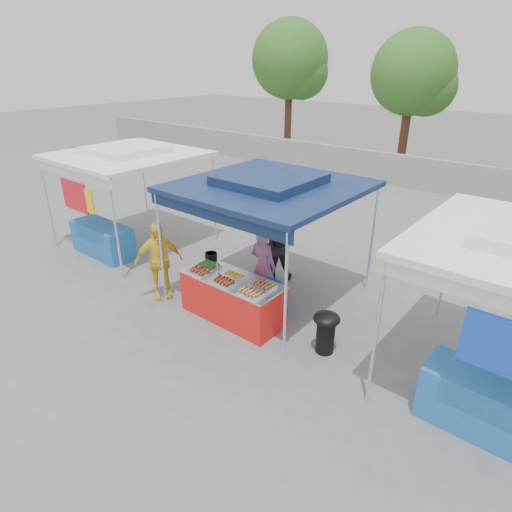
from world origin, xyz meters
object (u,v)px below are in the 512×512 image
Objects in this scene: helper_man at (276,245)px; customer_person at (159,261)px; vendor_table at (232,298)px; vendor_woman at (263,266)px; wok_burner at (326,329)px; cooking_pot at (211,256)px.

customer_person reaches higher than helper_man.
vendor_table is 1.26× the size of helper_man.
vendor_woman is 0.95× the size of customer_person.
wok_burner is at bearing 6.46° from vendor_table.
wok_burner is (1.91, 0.22, 0.02)m from vendor_table.
helper_man is (-0.37, 1.83, 0.37)m from vendor_table.
cooking_pot is 0.15× the size of customer_person.
customer_person is at bearing 30.07° from vendor_woman.
vendor_table is at bearing 82.84° from vendor_woman.
vendor_table is 8.17× the size of cooking_pot.
wok_burner is (2.77, -0.12, -0.47)m from cooking_pot.
wok_burner is 0.49× the size of vendor_woman.
vendor_woman is (0.02, 0.90, 0.35)m from vendor_table.
cooking_pot is 0.16× the size of vendor_woman.
cooking_pot is 1.07m from customer_person.
vendor_table is at bearing -154.70° from wok_burner.
vendor_table is 1.23× the size of customer_person.
helper_man is at bearing 71.70° from cooking_pot.
customer_person is at bearing -140.39° from cooking_pot.
customer_person is (-1.32, -2.18, 0.02)m from helper_man.
customer_person is (-0.82, -0.68, -0.11)m from cooking_pot.
vendor_table is at bearing -48.55° from customer_person.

